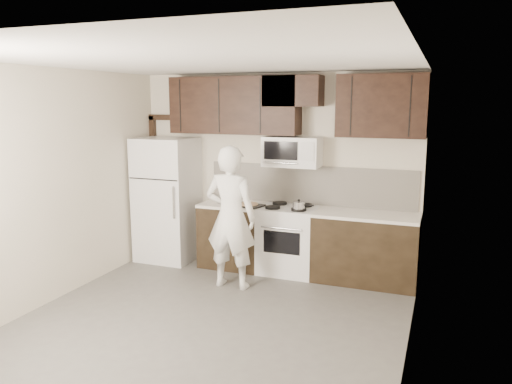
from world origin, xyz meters
The scene contains 14 objects.
floor centered at (0.00, 0.00, 0.00)m, with size 4.50×4.50×0.00m, color #514F4C.
back_wall centered at (0.00, 2.25, 1.35)m, with size 4.00×4.00×0.00m, color beige.
ceiling centered at (0.00, 0.00, 2.70)m, with size 4.50×4.50×0.00m, color white.
counter_run centered at (0.60, 1.94, 0.46)m, with size 2.95×0.64×0.91m.
stove centered at (0.30, 1.94, 0.46)m, with size 0.76×0.66×0.94m.
backsplash centered at (0.50, 2.24, 1.18)m, with size 2.90×0.02×0.54m, color silver.
upper_cabinets centered at (0.21, 2.08, 2.28)m, with size 3.48×0.35×0.78m.
microwave centered at (0.30, 2.06, 1.65)m, with size 0.76×0.42×0.40m.
refrigerator centered at (-1.55, 1.89, 0.90)m, with size 0.80×0.76×1.80m.
door_trim centered at (-1.92, 2.21, 1.25)m, with size 0.50×0.08×2.12m.
saucepan centered at (0.48, 1.79, 0.97)m, with size 0.28×0.16×0.15m.
baking_tray centered at (-0.24, 1.82, 0.92)m, with size 0.38×0.28×0.02m, color black.
pizza centered at (-0.24, 1.82, 0.94)m, with size 0.26×0.26×0.02m, color beige.
person centered at (-0.22, 1.17, 0.90)m, with size 0.66×0.43×1.80m, color silver.
Camera 1 is at (2.23, -4.35, 2.32)m, focal length 35.00 mm.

